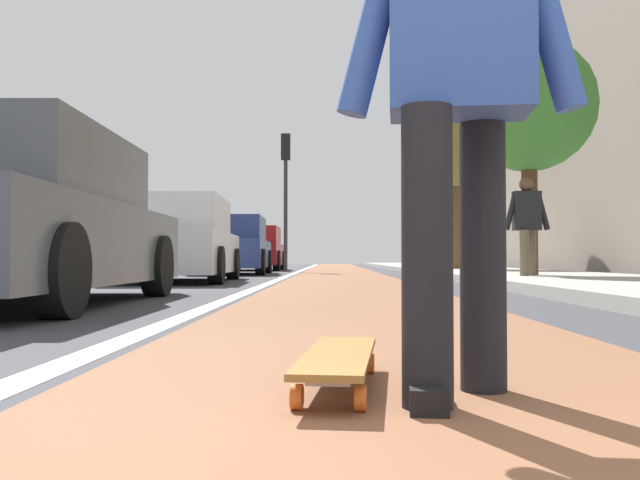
% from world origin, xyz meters
% --- Properties ---
extents(ground_plane, '(80.00, 80.00, 0.00)m').
position_xyz_m(ground_plane, '(10.00, 0.00, 0.00)').
color(ground_plane, '#38383D').
extents(bike_lane_paint, '(56.00, 2.19, 0.00)m').
position_xyz_m(bike_lane_paint, '(24.00, 0.00, 0.00)').
color(bike_lane_paint, brown).
rests_on(bike_lane_paint, ground).
extents(lane_stripe_white, '(52.00, 0.16, 0.01)m').
position_xyz_m(lane_stripe_white, '(20.00, 1.24, 0.00)').
color(lane_stripe_white, silver).
rests_on(lane_stripe_white, ground).
extents(sidewalk_curb, '(52.00, 3.20, 0.13)m').
position_xyz_m(sidewalk_curb, '(18.00, -3.52, 0.07)').
color(sidewalk_curb, '#9E9B93').
rests_on(sidewalk_curb, ground).
extents(building_facade, '(40.00, 1.20, 10.45)m').
position_xyz_m(building_facade, '(22.00, -6.25, 5.22)').
color(building_facade, gray).
rests_on(building_facade, ground).
extents(skateboard, '(0.86, 0.28, 0.11)m').
position_xyz_m(skateboard, '(1.50, 0.20, 0.09)').
color(skateboard, orange).
rests_on(skateboard, ground).
extents(skater_person, '(0.45, 0.72, 1.64)m').
position_xyz_m(skater_person, '(1.35, -0.14, 0.94)').
color(skater_person, black).
rests_on(skater_person, ground).
extents(parked_car_near, '(4.47, 2.02, 1.48)m').
position_xyz_m(parked_car_near, '(5.25, 2.93, 0.72)').
color(parked_car_near, '#4C5156').
rests_on(parked_car_near, ground).
extents(parked_car_mid, '(4.29, 2.01, 1.46)m').
position_xyz_m(parked_car_mid, '(11.32, 2.91, 0.69)').
color(parked_car_mid, silver).
rests_on(parked_car_mid, ground).
extents(parked_car_far, '(4.13, 1.97, 1.48)m').
position_xyz_m(parked_car_far, '(17.07, 2.80, 0.71)').
color(parked_car_far, navy).
rests_on(parked_car_far, ground).
extents(parked_car_end, '(4.04, 1.87, 1.49)m').
position_xyz_m(parked_car_end, '(23.03, 2.84, 0.72)').
color(parked_car_end, maroon).
rests_on(parked_car_end, ground).
extents(traffic_light, '(0.33, 0.28, 4.25)m').
position_xyz_m(traffic_light, '(20.48, 1.64, 2.94)').
color(traffic_light, '#2D2D2D').
rests_on(traffic_light, ground).
extents(street_tree_mid, '(2.25, 2.25, 4.12)m').
position_xyz_m(street_tree_mid, '(11.00, -3.12, 2.97)').
color(street_tree_mid, brown).
rests_on(street_tree_mid, ground).
extents(street_tree_far, '(2.58, 2.58, 4.92)m').
position_xyz_m(street_tree_far, '(17.99, -3.12, 3.60)').
color(street_tree_far, brown).
rests_on(street_tree_far, ground).
extents(pedestrian_distant, '(0.48, 0.75, 1.72)m').
position_xyz_m(pedestrian_distant, '(10.47, -2.92, 0.98)').
color(pedestrian_distant, brown).
rests_on(pedestrian_distant, ground).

